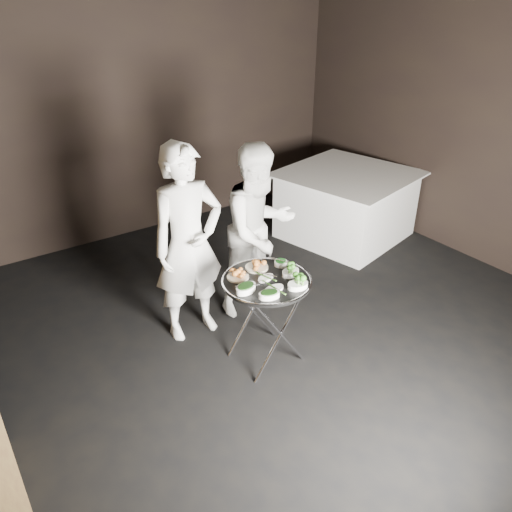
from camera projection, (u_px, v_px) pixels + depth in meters
floor at (306, 380)px, 4.18m from camera, size 6.00×7.00×0.05m
wall_back at (123, 116)px, 5.99m from camera, size 6.00×0.05×3.00m
tray_stand at (266, 316)px, 4.18m from camera, size 0.53×0.45×0.78m
serving_tray at (267, 281)px, 4.02m from camera, size 0.73×0.73×0.04m
potato_plate_a at (238, 275)px, 4.03m from camera, size 0.18×0.18×0.06m
potato_plate_b at (257, 265)px, 4.16m from camera, size 0.19×0.19×0.07m
greens_bowl at (281, 262)px, 4.21m from camera, size 0.11×0.11×0.06m
asparagus_plate_a at (266, 277)px, 4.02m from camera, size 0.18×0.13×0.03m
asparagus_plate_b at (274, 288)px, 3.87m from camera, size 0.18×0.11×0.04m
spinach_bowl_a at (246, 287)px, 3.85m from camera, size 0.20×0.15×0.08m
spinach_bowl_b at (269, 294)px, 3.77m from camera, size 0.19×0.15×0.07m
broccoli_bowl_a at (291, 272)px, 4.07m from camera, size 0.18×0.15×0.07m
broccoli_bowl_b at (298, 284)px, 3.90m from camera, size 0.18×0.14×0.07m
serving_utensils at (263, 270)px, 4.05m from camera, size 0.58×0.44×0.01m
waiter_left at (188, 245)px, 4.33m from camera, size 0.67×0.45×1.81m
waiter_right at (259, 230)px, 4.73m from camera, size 0.85×0.68×1.68m
dining_table at (346, 205)px, 6.35m from camera, size 1.49×1.49×0.85m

